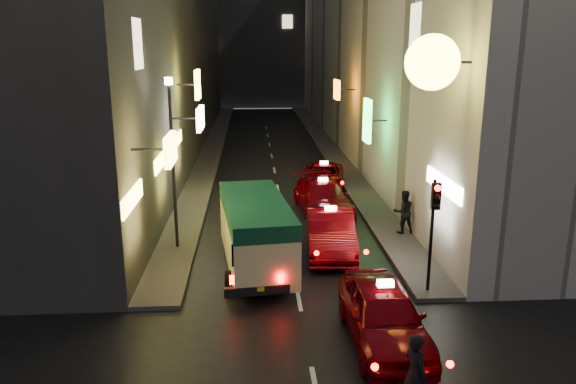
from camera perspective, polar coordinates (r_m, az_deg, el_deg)
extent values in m
cube|color=#373532|center=(41.62, -13.48, 16.50)|extent=(6.00, 52.00, 18.00)
cube|color=#FFD759|center=(17.46, -11.85, 4.28)|extent=(0.18, 1.67, 0.91)
cube|color=white|center=(25.38, -8.90, 7.40)|extent=(0.18, 2.07, 0.99)
cube|color=yellow|center=(28.58, -9.18, 10.72)|extent=(0.18, 1.33, 1.44)
cube|color=#FFD759|center=(17.54, -15.57, -0.61)|extent=(0.10, 2.81, 0.55)
cube|color=yellow|center=(22.98, -12.77, 3.15)|extent=(0.10, 3.10, 0.55)
cube|color=#FFD759|center=(27.95, -11.20, 5.27)|extent=(0.10, 2.81, 0.55)
cube|color=#FFE5B2|center=(19.40, -15.04, 14.33)|extent=(0.06, 1.30, 1.60)
cube|color=beige|center=(42.13, 9.50, 16.67)|extent=(6.00, 52.00, 18.00)
cylinder|color=yellow|center=(16.98, 14.46, 12.65)|extent=(1.59, 0.18, 1.59)
cube|color=#32FF56|center=(26.68, 8.06, 7.19)|extent=(0.18, 1.18, 2.02)
cube|color=orange|center=(34.69, 4.99, 10.32)|extent=(0.18, 1.60, 1.16)
cube|color=white|center=(19.27, 15.54, 0.76)|extent=(0.10, 3.37, 0.55)
cube|color=#FFE5B2|center=(22.96, 12.81, 16.21)|extent=(0.06, 1.30, 1.60)
cube|color=#333338|center=(73.15, -2.79, 17.55)|extent=(30.00, 10.00, 22.00)
cube|color=#43403E|center=(41.82, -7.67, 4.46)|extent=(1.50, 52.00, 0.15)
cube|color=#43403E|center=(42.09, 3.99, 4.63)|extent=(1.50, 52.00, 0.15)
cube|color=#F7EC9A|center=(18.99, -3.31, -3.97)|extent=(2.64, 5.85, 2.07)
cube|color=#0E472A|center=(18.74, -3.34, -1.65)|extent=(2.66, 5.88, 0.52)
cube|color=black|center=(19.19, -3.32, -3.11)|extent=(2.40, 3.61, 0.47)
cube|color=black|center=(16.74, -3.18, -9.94)|extent=(1.95, 0.41, 0.28)
cube|color=#FF0A05|center=(16.53, -5.67, -8.89)|extent=(0.17, 0.06, 0.26)
cube|color=#FF0A05|center=(16.53, -0.71, -8.81)|extent=(0.17, 0.06, 0.26)
cylinder|color=black|center=(21.05, -5.69, -5.09)|extent=(0.21, 0.72, 0.72)
cylinder|color=black|center=(17.70, -0.35, -8.99)|extent=(0.21, 0.72, 0.72)
imported|color=#660007|center=(14.86, 9.74, -11.75)|extent=(2.44, 5.76, 1.82)
cube|color=white|center=(14.44, 9.91, -8.19)|extent=(0.42, 0.19, 0.16)
sphere|color=#FF0A05|center=(12.47, 8.81, -17.16)|extent=(0.16, 0.16, 0.16)
sphere|color=#FF0A05|center=(12.89, 16.14, -16.46)|extent=(0.16, 0.16, 0.16)
imported|color=#660007|center=(20.83, 4.32, -3.64)|extent=(2.77, 5.94, 1.84)
cube|color=white|center=(20.54, 4.37, -0.97)|extent=(0.43, 0.21, 0.16)
sphere|color=#FF0A05|center=(18.27, 2.91, -6.23)|extent=(0.16, 0.16, 0.16)
sphere|color=#FF0A05|center=(18.52, 7.95, -6.06)|extent=(0.16, 0.16, 0.16)
imported|color=#660007|center=(25.44, 3.55, -0.30)|extent=(2.74, 5.69, 1.75)
cube|color=white|center=(25.21, 3.59, 1.82)|extent=(0.43, 0.22, 0.16)
sphere|color=#FF0A05|center=(22.96, 2.41, -1.90)|extent=(0.16, 0.16, 0.16)
sphere|color=#FF0A05|center=(23.17, 6.23, -1.82)|extent=(0.16, 0.16, 0.16)
imported|color=#660007|center=(30.18, 3.67, 1.85)|extent=(2.58, 4.89, 1.48)
cube|color=white|center=(30.00, 3.69, 3.39)|extent=(0.44, 0.24, 0.16)
sphere|color=#FF0A05|center=(28.05, 2.88, 0.90)|extent=(0.16, 0.16, 0.16)
sphere|color=#FF0A05|center=(28.23, 5.53, 0.94)|extent=(0.16, 0.16, 0.16)
imported|color=black|center=(12.45, 12.83, -17.05)|extent=(0.64, 0.77, 2.01)
imported|color=black|center=(22.80, 11.66, -1.70)|extent=(0.79, 0.54, 1.98)
cylinder|color=black|center=(17.46, 14.34, -4.37)|extent=(0.10, 0.10, 3.50)
cube|color=black|center=(16.93, 14.80, -0.41)|extent=(0.26, 0.18, 0.80)
sphere|color=#FF0A05|center=(16.76, 14.98, 0.38)|extent=(0.18, 0.18, 0.18)
sphere|color=black|center=(16.83, 14.92, -0.51)|extent=(0.17, 0.17, 0.17)
sphere|color=black|center=(16.90, 14.86, -1.39)|extent=(0.17, 0.17, 0.17)
cylinder|color=black|center=(20.72, -11.58, 2.39)|extent=(0.12, 0.12, 6.00)
cylinder|color=#FFE5BF|center=(20.30, -12.03, 10.97)|extent=(0.28, 0.28, 0.25)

